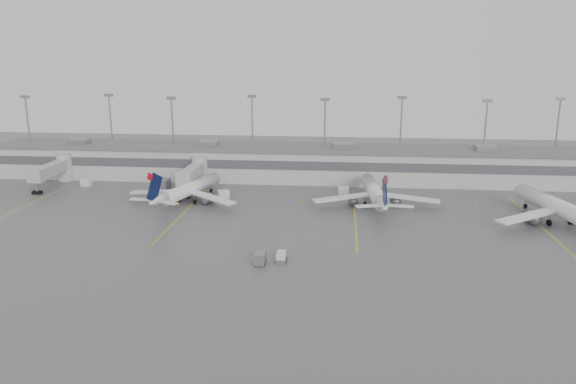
# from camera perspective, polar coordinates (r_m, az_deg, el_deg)

# --- Properties ---
(ground) EXTENTS (260.00, 260.00, 0.00)m
(ground) POSITION_cam_1_polar(r_m,az_deg,el_deg) (90.80, -4.08, -6.74)
(ground) COLOR #545457
(ground) RESTS_ON ground
(terminal) EXTENTS (152.00, 17.00, 9.45)m
(terminal) POSITION_cam_1_polar(r_m,az_deg,el_deg) (145.02, -0.29, 3.03)
(terminal) COLOR #B4B4AE
(terminal) RESTS_ON ground
(light_masts) EXTENTS (142.40, 8.00, 20.60)m
(light_masts) POSITION_cam_1_polar(r_m,az_deg,el_deg) (149.37, -0.06, 6.42)
(light_masts) COLOR gray
(light_masts) RESTS_ON ground
(jet_bridge_left) EXTENTS (4.00, 17.20, 7.00)m
(jet_bridge_left) POSITION_cam_1_polar(r_m,az_deg,el_deg) (149.80, -22.45, 2.18)
(jet_bridge_left) COLOR #96999B
(jet_bridge_left) RESTS_ON ground
(jet_bridge_right) EXTENTS (4.00, 17.20, 7.00)m
(jet_bridge_right) POSITION_cam_1_polar(r_m,az_deg,el_deg) (136.94, -9.39, 2.03)
(jet_bridge_right) COLOR #96999B
(jet_bridge_right) RESTS_ON ground
(stand_markings) EXTENTS (105.25, 40.00, 0.01)m
(stand_markings) POSITION_cam_1_polar(r_m,az_deg,el_deg) (113.26, -2.06, -2.40)
(stand_markings) COLOR yellow
(stand_markings) RESTS_ON ground
(jet_mid_left) EXTENTS (24.85, 28.27, 9.41)m
(jet_mid_left) POSITION_cam_1_polar(r_m,az_deg,el_deg) (123.88, -10.16, 0.25)
(jet_mid_left) COLOR white
(jet_mid_left) RESTS_ON ground
(jet_mid_right) EXTENTS (26.91, 30.28, 9.80)m
(jet_mid_right) POSITION_cam_1_polar(r_m,az_deg,el_deg) (120.66, 8.82, -0.02)
(jet_mid_right) COLOR white
(jet_mid_right) RESTS_ON ground
(jet_far_right) EXTENTS (28.13, 31.93, 10.53)m
(jet_far_right) POSITION_cam_1_polar(r_m,az_deg,el_deg) (118.65, 25.89, -1.45)
(jet_far_right) COLOR white
(jet_far_right) RESTS_ON ground
(baggage_tug) EXTENTS (1.69, 2.58, 1.66)m
(baggage_tug) POSITION_cam_1_polar(r_m,az_deg,el_deg) (89.01, -0.68, -6.70)
(baggage_tug) COLOR silver
(baggage_tug) RESTS_ON ground
(baggage_cart) EXTENTS (1.69, 2.91, 1.87)m
(baggage_cart) POSITION_cam_1_polar(r_m,az_deg,el_deg) (88.17, -2.85, -6.70)
(baggage_cart) COLOR slate
(baggage_cart) RESTS_ON ground
(gse_uld_a) EXTENTS (2.50, 1.76, 1.69)m
(gse_uld_a) POSITION_cam_1_polar(r_m,az_deg,el_deg) (145.98, -19.82, 0.91)
(gse_uld_a) COLOR silver
(gse_uld_a) RESTS_ON ground
(gse_uld_b) EXTENTS (2.95, 2.53, 1.77)m
(gse_uld_b) POSITION_cam_1_polar(r_m,az_deg,el_deg) (127.10, -6.58, -0.21)
(gse_uld_b) COLOR silver
(gse_uld_b) RESTS_ON ground
(gse_uld_c) EXTENTS (2.50, 1.75, 1.70)m
(gse_uld_c) POSITION_cam_1_polar(r_m,az_deg,el_deg) (130.15, 5.65, 0.15)
(gse_uld_c) COLOR silver
(gse_uld_c) RESTS_ON ground
(gse_loader) EXTENTS (2.54, 3.81, 2.28)m
(gse_loader) POSITION_cam_1_polar(r_m,az_deg,el_deg) (137.81, -12.49, 0.80)
(gse_loader) COLOR slate
(gse_loader) RESTS_ON ground
(cone_a) EXTENTS (0.48, 0.48, 0.76)m
(cone_a) POSITION_cam_1_polar(r_m,az_deg,el_deg) (143.40, -20.93, 0.39)
(cone_a) COLOR orange
(cone_a) RESTS_ON ground
(cone_b) EXTENTS (0.40, 0.40, 0.63)m
(cone_b) POSITION_cam_1_polar(r_m,az_deg,el_deg) (123.00, -11.04, -1.15)
(cone_b) COLOR orange
(cone_b) RESTS_ON ground
(cone_c) EXTENTS (0.40, 0.40, 0.64)m
(cone_c) POSITION_cam_1_polar(r_m,az_deg,el_deg) (123.24, 1.49, -0.85)
(cone_c) COLOR orange
(cone_c) RESTS_ON ground
(cone_d) EXTENTS (0.40, 0.40, 0.64)m
(cone_d) POSITION_cam_1_polar(r_m,az_deg,el_deg) (128.00, 18.54, -1.03)
(cone_d) COLOR orange
(cone_d) RESTS_ON ground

